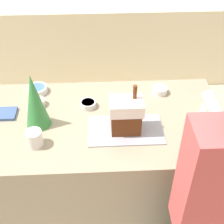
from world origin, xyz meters
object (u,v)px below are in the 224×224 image
Objects in this scene: candy_bowl_center_rear at (209,109)px; decorative_tree at (34,101)px; mug at (34,138)px; gingerbread_house at (126,115)px; candy_bowl_beside_tree at (37,89)px; candy_bowl_near_tray_left at (38,102)px; candy_bowl_near_tray_right at (160,90)px; baking_tray at (125,130)px; candy_bowl_behind_tray at (88,104)px; person at (217,215)px.

decorative_tree is at bearing -177.19° from candy_bowl_center_rear.
mug reaches higher than candy_bowl_center_rear.
gingerbread_house reaches higher than candy_bowl_center_rear.
candy_bowl_center_rear is 1.11m from mug.
candy_bowl_beside_tree is 1.51× the size of candy_bowl_near_tray_left.
candy_bowl_center_rear is 1.03× the size of mug.
candy_bowl_center_rear is at bearing -39.83° from candy_bowl_near_tray_right.
gingerbread_house reaches higher than mug.
candy_bowl_beside_tree is at bearing 96.24° from mug.
gingerbread_house reaches higher than candy_bowl_near_tray_left.
baking_tray is 0.12m from gingerbread_house.
candy_bowl_near_tray_left is 0.87× the size of candy_bowl_behind_tray.
candy_bowl_center_rear reaches higher than candy_bowl_beside_tree.
candy_bowl_beside_tree is 0.53m from mug.
baking_tray is 0.57m from candy_bowl_center_rear.
baking_tray is 4.51× the size of mug.
decorative_tree is at bearing -152.58° from candy_bowl_behind_tray.
candy_bowl_beside_tree is at bearing 176.41° from candy_bowl_near_tray_right.
candy_bowl_near_tray_right is (0.27, 0.38, 0.02)m from baking_tray.
mug reaches higher than candy_bowl_near_tray_left.
baking_tray is 0.63m from candy_bowl_near_tray_left.
decorative_tree reaches higher than mug.
person is (0.99, -1.00, -0.07)m from candy_bowl_beside_tree.
person is at bearing -35.09° from decorative_tree.
candy_bowl_center_rear reaches higher than candy_bowl_behind_tray.
baking_tray is 3.29× the size of candy_bowl_beside_tree.
candy_bowl_beside_tree is at bearing 165.82° from candy_bowl_center_rear.
candy_bowl_beside_tree is at bearing 99.04° from decorative_tree.
candy_bowl_near_tray_right reaches higher than baking_tray.
baking_tray is at bearing -154.85° from gingerbread_house.
candy_bowl_center_rear is 0.73m from person.
candy_bowl_near_tray_left is at bearing 94.84° from mug.
candy_bowl_behind_tray is 0.46m from mug.
candy_bowl_near_tray_right is 0.06× the size of person.
person is (0.40, -0.57, -0.17)m from gingerbread_house.
decorative_tree is at bearing -160.34° from candy_bowl_near_tray_right.
candy_bowl_beside_tree is (-0.59, 0.43, -0.10)m from gingerbread_house.
mug is (0.06, -0.52, 0.03)m from candy_bowl_beside_tree.
candy_bowl_beside_tree is 1.32× the size of candy_bowl_center_rear.
candy_bowl_beside_tree is at bearing 134.72° from person.
candy_bowl_near_tray_left is 0.91× the size of mug.
person reaches higher than baking_tray.
person is (-0.15, -0.71, -0.08)m from candy_bowl_center_rear.
decorative_tree is at bearing -80.96° from candy_bowl_beside_tree.
decorative_tree is (-0.54, 0.09, 0.06)m from gingerbread_house.
mug is at bearing -149.74° from candy_bowl_near_tray_right.
candy_bowl_near_tray_left is (0.03, -0.15, 0.00)m from candy_bowl_beside_tree.
candy_bowl_center_rear is 0.79m from candy_bowl_behind_tray.
candy_bowl_near_tray_left is 1.29m from person.
gingerbread_house is at bearing -165.86° from candy_bowl_center_rear.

